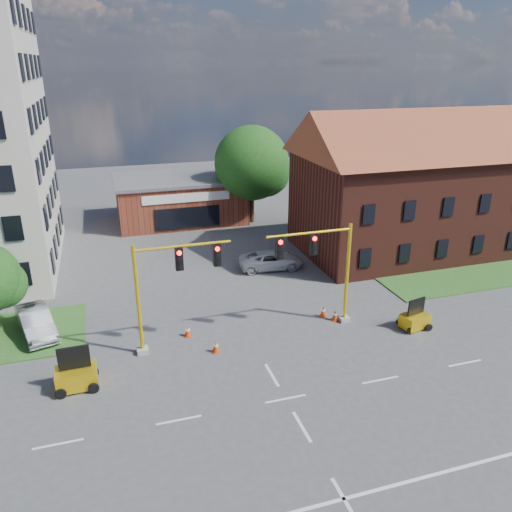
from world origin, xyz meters
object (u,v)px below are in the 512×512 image
at_px(pickup_white, 271,260).
at_px(signal_mast_east, 322,264).
at_px(trailer_east, 415,319).
at_px(signal_mast_west, 169,283).
at_px(trailer_west, 76,376).

bearing_deg(pickup_white, signal_mast_east, -175.05).
relative_size(signal_mast_east, trailer_east, 3.42).
relative_size(signal_mast_west, signal_mast_east, 1.00).
bearing_deg(signal_mast_east, trailer_west, -170.87).
bearing_deg(trailer_west, signal_mast_east, 8.02).
bearing_deg(trailer_west, pickup_white, 38.59).
bearing_deg(trailer_east, trailer_west, 168.10).
bearing_deg(pickup_white, signal_mast_west, 141.95).
distance_m(signal_mast_west, trailer_east, 14.47).
relative_size(signal_mast_east, trailer_west, 2.88).
xyz_separation_m(signal_mast_west, trailer_west, (-4.93, -2.19, -3.25)).
distance_m(signal_mast_west, signal_mast_east, 8.71).
height_order(signal_mast_west, trailer_west, signal_mast_west).
distance_m(trailer_west, pickup_white, 17.88).
bearing_deg(trailer_west, trailer_east, -0.45).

